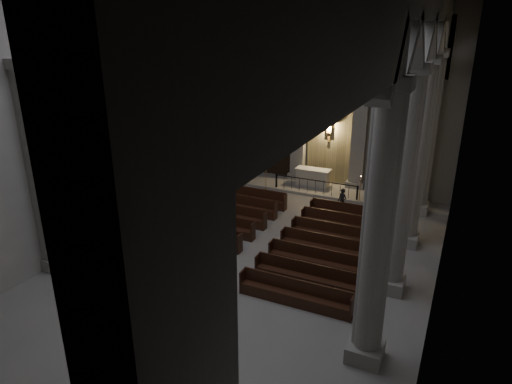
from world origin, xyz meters
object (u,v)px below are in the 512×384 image
altar (313,177)px  altar_rail (315,185)px  candle_stand_left (266,183)px  worshipper (342,201)px  candle_stand_right (360,195)px  pews (268,237)px

altar → altar_rail: size_ratio=0.42×
candle_stand_left → worshipper: worshipper is taller
candle_stand_right → worshipper: size_ratio=1.12×
candle_stand_right → candle_stand_left: bearing=-177.5°
pews → worshipper: (2.03, 4.64, 0.38)m
pews → candle_stand_right: bearing=69.4°
candle_stand_left → altar_rail: bearing=3.7°
altar_rail → candle_stand_right: candle_stand_right is taller
altar_rail → candle_stand_left: 2.96m
pews → altar_rail: bearing=90.0°
altar_rail → pews: (0.00, -6.56, -0.33)m
worshipper → candle_stand_right: bearing=98.9°
altar → pews: (0.55, -7.73, -0.37)m
pews → altar: bearing=94.1°
candle_stand_left → pews: bearing=-65.2°
altar_rail → worshipper: (2.03, -1.92, 0.05)m
altar → candle_stand_left: size_ratio=1.52×
candle_stand_right → pews: 7.06m
candle_stand_right → pews: size_ratio=0.16×
candle_stand_left → candle_stand_right: size_ratio=0.88×
altar → candle_stand_right: (3.03, -1.13, -0.25)m
altar → candle_stand_right: size_ratio=1.33×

